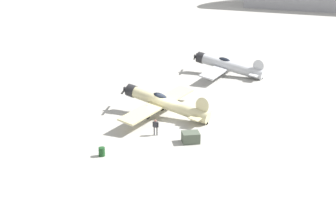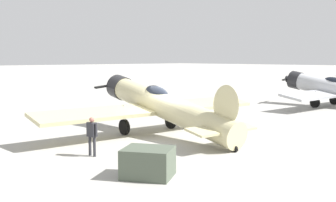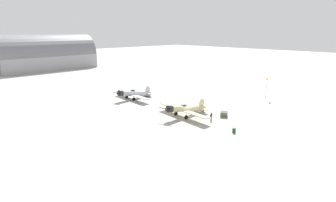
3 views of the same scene
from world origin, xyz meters
TOP-DOWN VIEW (x-y plane):
  - ground_plane at (0.00, 0.00)m, footprint 400.00×400.00m
  - airplane_foreground at (-0.53, 0.04)m, footprint 10.65×13.21m
  - airplane_mid_apron at (0.38, 18.40)m, footprint 10.30×12.33m
  - ground_crew_mechanic at (1.02, -5.16)m, footprint 0.62×0.26m
  - equipment_crate at (4.81, -5.40)m, footprint 2.09×2.02m
  - fuel_drum at (-1.17, -11.60)m, footprint 0.60×0.60m

SIDE VIEW (x-z plane):
  - ground_plane at x=0.00m, z-range 0.00..0.00m
  - fuel_drum at x=-1.17m, z-range 0.00..0.80m
  - equipment_crate at x=4.81m, z-range 0.00..0.98m
  - ground_crew_mechanic at x=1.02m, z-range 0.17..1.76m
  - airplane_mid_apron at x=0.38m, z-range -0.11..2.84m
  - airplane_foreground at x=-0.53m, z-range 0.03..3.01m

